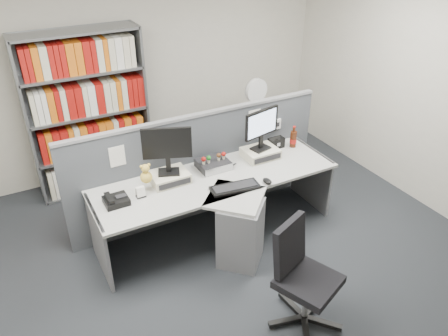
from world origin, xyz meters
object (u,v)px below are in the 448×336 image
monitor_left (167,147)px  shelving_unit (88,116)px  cola_bottle (293,139)px  desk_phone (116,200)px  desk_fan (256,93)px  keyboard (235,187)px  office_chair (301,273)px  desk_calendar (141,193)px  speaker (276,143)px  mouse (267,181)px  filing_cabinet (254,140)px  desk (227,209)px  desktop_pc (213,164)px  monitor_right (262,126)px

monitor_left → shelving_unit: shelving_unit is taller
cola_bottle → shelving_unit: shelving_unit is taller
desk_phone → desk_fan: size_ratio=0.42×
keyboard → office_chair: office_chair is taller
desk_calendar → speaker: (1.74, 0.24, 0.01)m
desk_calendar → desk_fan: size_ratio=0.21×
mouse → desk_phone: (-1.47, 0.37, 0.01)m
shelving_unit → filing_cabinet: bearing=-12.1°
desk → monitor_left: monitor_left is taller
desktop_pc → shelving_unit: bearing=123.9°
desktop_pc → keyboard: bearing=-89.8°
monitor_right → office_chair: (-0.57, -1.56, -0.59)m
keyboard → mouse: mouse is taller
desk → cola_bottle: size_ratio=9.99×
desk_phone → desk_calendar: size_ratio=2.02×
speaker → cola_bottle: cola_bottle is taller
monitor_right → filing_cabinet: 1.38m
mouse → desk_phone: 1.51m
monitor_right → desktop_pc: bearing=176.7°
desktop_pc → speaker: bearing=4.9°
desk → cola_bottle: bearing=20.5°
desk_calendar → cola_bottle: cola_bottle is taller
mouse → speaker: size_ratio=0.67×
desk_phone → desk_calendar: desk_calendar is taller
office_chair → desk_calendar: bearing=121.8°
monitor_right → desktop_pc: size_ratio=1.45×
desktop_pc → desk_calendar: (-0.87, -0.17, 0.01)m
mouse → speaker: (0.52, 0.61, 0.04)m
monitor_right → cola_bottle: 0.55m
monitor_right → cola_bottle: monitor_right is taller
desk → office_chair: bearing=-86.6°
monitor_left → desk: bearing=-39.9°
monitor_right → filing_cabinet: bearing=61.2°
speaker → cola_bottle: bearing=-21.9°
monitor_left → filing_cabinet: size_ratio=0.71×
shelving_unit → office_chair: bearing=-72.2°
mouse → monitor_right: bearing=65.0°
shelving_unit → desk_phone: bearing=-95.7°
monitor_left → desktop_pc: (0.52, 0.03, -0.35)m
desktop_pc → cola_bottle: 1.05m
monitor_left → shelving_unit: size_ratio=0.25×
keyboard → desk_fan: desk_fan is taller
monitor_right → monitor_left: bearing=180.0°
office_chair → desktop_pc: bearing=90.3°
mouse → cola_bottle: bearing=37.2°
speaker → office_chair: (-0.86, -1.66, -0.27)m
cola_bottle → shelving_unit: size_ratio=0.13×
monitor_right → desk: bearing=-149.1°
filing_cabinet → speaker: bearing=-106.7°
desk → desktop_pc: desktop_pc is taller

